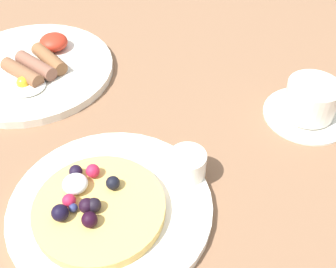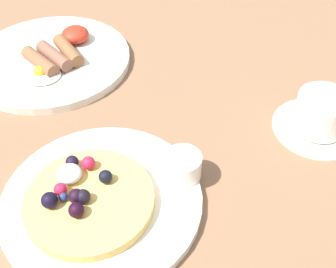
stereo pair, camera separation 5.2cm
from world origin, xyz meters
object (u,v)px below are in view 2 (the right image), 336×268
syrup_ramekin (183,166)px  coffee_cup (323,111)px  breakfast_plate (51,60)px  coffee_saucer (317,127)px  pancake_plate (100,200)px

syrup_ramekin → coffee_cup: coffee_cup is taller
syrup_ramekin → breakfast_plate: (-30.46, 16.19, -2.34)cm
breakfast_plate → coffee_saucer: (45.42, 0.35, -0.33)cm
syrup_ramekin → breakfast_plate: syrup_ramekin is taller
coffee_saucer → coffee_cup: bearing=45.9°
syrup_ramekin → coffee_cup: (15.07, 16.66, 0.35)cm
syrup_ramekin → coffee_cup: size_ratio=0.53×
breakfast_plate → coffee_saucer: size_ratio=2.12×
coffee_saucer → coffee_cup: size_ratio=1.45×
pancake_plate → coffee_cup: bearing=45.6°
breakfast_plate → coffee_saucer: breakfast_plate is taller
coffee_cup → breakfast_plate: bearing=-179.4°
coffee_saucer → pancake_plate: bearing=-134.4°
coffee_saucer → syrup_ramekin: bearing=-132.1°
pancake_plate → breakfast_plate: size_ratio=0.90×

